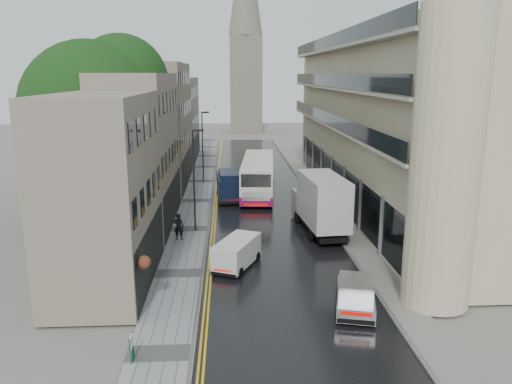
{
  "coord_description": "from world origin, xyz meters",
  "views": [
    {
      "loc": [
        -2.99,
        -15.62,
        11.07
      ],
      "look_at": [
        -1.11,
        18.0,
        3.08
      ],
      "focal_mm": 35.0,
      "sensor_mm": 36.0,
      "label": 1
    }
  ],
  "objects_px": {
    "navy_van": "(220,189)",
    "lamp_post_near": "(194,181)",
    "cream_bus": "(242,184)",
    "pedestrian": "(179,227)",
    "white_lorry": "(311,211)",
    "silver_hatchback": "(338,306)",
    "lamp_post_far": "(203,148)",
    "estate_sign": "(131,348)",
    "tree_far": "(132,126)",
    "tree_near": "(93,134)",
    "white_van": "(215,259)"
  },
  "relations": [
    {
      "from": "silver_hatchback",
      "to": "tree_far",
      "type": "bearing_deg",
      "value": 130.18
    },
    {
      "from": "tree_far",
      "to": "navy_van",
      "type": "relative_size",
      "value": 2.38
    },
    {
      "from": "silver_hatchback",
      "to": "pedestrian",
      "type": "bearing_deg",
      "value": 138.8
    },
    {
      "from": "tree_far",
      "to": "navy_van",
      "type": "bearing_deg",
      "value": -38.21
    },
    {
      "from": "tree_far",
      "to": "lamp_post_far",
      "type": "xyz_separation_m",
      "value": [
        6.59,
        2.29,
        -2.5
      ]
    },
    {
      "from": "tree_far",
      "to": "pedestrian",
      "type": "relative_size",
      "value": 6.8
    },
    {
      "from": "tree_far",
      "to": "lamp_post_far",
      "type": "bearing_deg",
      "value": 19.15
    },
    {
      "from": "white_lorry",
      "to": "navy_van",
      "type": "relative_size",
      "value": 1.54
    },
    {
      "from": "lamp_post_near",
      "to": "navy_van",
      "type": "bearing_deg",
      "value": 71.83
    },
    {
      "from": "lamp_post_far",
      "to": "tree_near",
      "type": "bearing_deg",
      "value": -130.98
    },
    {
      "from": "white_lorry",
      "to": "white_van",
      "type": "relative_size",
      "value": 2.12
    },
    {
      "from": "navy_van",
      "to": "tree_near",
      "type": "bearing_deg",
      "value": -147.41
    },
    {
      "from": "tree_far",
      "to": "silver_hatchback",
      "type": "xyz_separation_m",
      "value": [
        14.13,
        -27.95,
        -5.46
      ]
    },
    {
      "from": "lamp_post_near",
      "to": "tree_near",
      "type": "bearing_deg",
      "value": 164.11
    },
    {
      "from": "tree_near",
      "to": "navy_van",
      "type": "distance_m",
      "value": 12.16
    },
    {
      "from": "white_van",
      "to": "pedestrian",
      "type": "bearing_deg",
      "value": 138.51
    },
    {
      "from": "tree_far",
      "to": "cream_bus",
      "type": "distance_m",
      "value": 12.84
    },
    {
      "from": "cream_bus",
      "to": "silver_hatchback",
      "type": "relative_size",
      "value": 3.05
    },
    {
      "from": "tree_near",
      "to": "silver_hatchback",
      "type": "relative_size",
      "value": 3.49
    },
    {
      "from": "cream_bus",
      "to": "estate_sign",
      "type": "distance_m",
      "value": 25.39
    },
    {
      "from": "pedestrian",
      "to": "tree_far",
      "type": "bearing_deg",
      "value": -64.64
    },
    {
      "from": "white_lorry",
      "to": "tree_far",
      "type": "bearing_deg",
      "value": 126.33
    },
    {
      "from": "lamp_post_near",
      "to": "tree_far",
      "type": "bearing_deg",
      "value": 109.45
    },
    {
      "from": "lamp_post_near",
      "to": "lamp_post_far",
      "type": "relative_size",
      "value": 1.0
    },
    {
      "from": "silver_hatchback",
      "to": "lamp_post_near",
      "type": "bearing_deg",
      "value": 131.57
    },
    {
      "from": "navy_van",
      "to": "estate_sign",
      "type": "bearing_deg",
      "value": -100.89
    },
    {
      "from": "cream_bus",
      "to": "navy_van",
      "type": "height_order",
      "value": "cream_bus"
    },
    {
      "from": "cream_bus",
      "to": "white_van",
      "type": "distance_m",
      "value": 16.18
    },
    {
      "from": "tree_far",
      "to": "cream_bus",
      "type": "xyz_separation_m",
      "value": [
        10.41,
        -5.98,
        -4.56
      ]
    },
    {
      "from": "white_lorry",
      "to": "white_van",
      "type": "xyz_separation_m",
      "value": [
        -6.33,
        -5.34,
        -1.25
      ]
    },
    {
      "from": "lamp_post_near",
      "to": "white_lorry",
      "type": "bearing_deg",
      "value": -23.04
    },
    {
      "from": "cream_bus",
      "to": "pedestrian",
      "type": "relative_size",
      "value": 6.63
    },
    {
      "from": "navy_van",
      "to": "estate_sign",
      "type": "distance_m",
      "value": 24.42
    },
    {
      "from": "cream_bus",
      "to": "navy_van",
      "type": "bearing_deg",
      "value": -157.05
    },
    {
      "from": "lamp_post_far",
      "to": "tree_far",
      "type": "bearing_deg",
      "value": -177.59
    },
    {
      "from": "tree_far",
      "to": "estate_sign",
      "type": "xyz_separation_m",
      "value": [
        5.32,
        -30.83,
        -5.61
      ]
    },
    {
      "from": "tree_far",
      "to": "pedestrian",
      "type": "distance_m",
      "value": 18.01
    },
    {
      "from": "white_lorry",
      "to": "silver_hatchback",
      "type": "xyz_separation_m",
      "value": [
        -0.59,
        -11.28,
        -1.37
      ]
    },
    {
      "from": "lamp_post_near",
      "to": "cream_bus",
      "type": "bearing_deg",
      "value": 60.23
    },
    {
      "from": "cream_bus",
      "to": "pedestrian",
      "type": "xyz_separation_m",
      "value": [
        -4.61,
        -10.27,
        -0.64
      ]
    },
    {
      "from": "white_van",
      "to": "estate_sign",
      "type": "xyz_separation_m",
      "value": [
        -3.07,
        -8.82,
        -0.26
      ]
    },
    {
      "from": "cream_bus",
      "to": "white_van",
      "type": "relative_size",
      "value": 3.19
    },
    {
      "from": "tree_near",
      "to": "lamp_post_far",
      "type": "xyz_separation_m",
      "value": [
        6.89,
        15.29,
        -3.22
      ]
    },
    {
      "from": "pedestrian",
      "to": "white_lorry",
      "type": "bearing_deg",
      "value": -177.04
    },
    {
      "from": "white_van",
      "to": "estate_sign",
      "type": "bearing_deg",
      "value": -84.91
    },
    {
      "from": "navy_van",
      "to": "lamp_post_near",
      "type": "height_order",
      "value": "lamp_post_near"
    },
    {
      "from": "tree_near",
      "to": "tree_far",
      "type": "bearing_deg",
      "value": 88.68
    },
    {
      "from": "tree_near",
      "to": "white_van",
      "type": "xyz_separation_m",
      "value": [
        8.69,
        -9.01,
        -6.06
      ]
    },
    {
      "from": "lamp_post_far",
      "to": "estate_sign",
      "type": "xyz_separation_m",
      "value": [
        -1.27,
        -33.12,
        -3.11
      ]
    },
    {
      "from": "tree_far",
      "to": "navy_van",
      "type": "xyz_separation_m",
      "value": [
        8.41,
        -6.62,
        -4.88
      ]
    }
  ]
}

